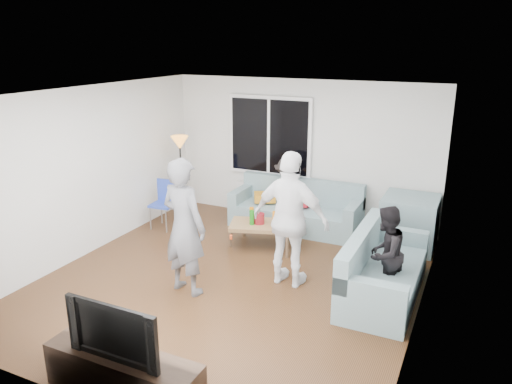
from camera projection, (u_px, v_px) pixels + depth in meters
The scene contains 31 objects.
floor at pixel (232, 281), 6.95m from camera, with size 5.00×5.50×0.04m, color #56351C.
ceiling at pixel (229, 92), 6.17m from camera, with size 5.00×5.50×0.04m, color white.
wall_back at pixel (302, 152), 8.95m from camera, with size 5.00×0.04×2.60m, color silver.
wall_front at pixel (77, 280), 4.16m from camera, with size 5.00×0.04×2.60m, color silver.
wall_left at pixel (86, 172), 7.58m from camera, with size 0.04×5.50×2.60m, color silver.
wall_right at pixel (427, 221), 5.54m from camera, with size 0.04×5.50×2.60m, color silver.
window_frame at pixel (270, 136), 9.05m from camera, with size 1.62×0.06×1.47m, color white.
window_glass at pixel (269, 137), 9.02m from camera, with size 1.50×0.02×1.35m, color black.
window_mullion at pixel (269, 137), 9.01m from camera, with size 0.05×0.03×1.35m, color white.
radiator at pixel (268, 201), 9.39m from camera, with size 1.30×0.12×0.62m, color silver.
potted_plant at pixel (283, 179), 9.09m from camera, with size 0.19×0.15×0.34m, color #336327.
vase at pixel (255, 179), 9.35m from camera, with size 0.17×0.17×0.18m, color silver.
sofa_back_section at pixel (295, 206), 8.74m from camera, with size 2.30×0.85×0.85m, color gray, non-canonical shape.
sofa_right_section at pixel (385, 265), 6.43m from camera, with size 0.85×2.00×0.85m, color gray, non-canonical shape.
sofa_corner at pixel (409, 222), 7.95m from camera, with size 0.85×0.85×0.85m, color gray.
cushion_yellow at pixel (265, 197), 8.94m from camera, with size 0.38×0.32×0.14m, color orange.
cushion_red at pixel (301, 201), 8.74m from camera, with size 0.36×0.30×0.13m, color maroon.
coffee_table at pixel (264, 235), 8.02m from camera, with size 1.10×0.60×0.40m, color olive.
pitcher at pixel (259, 219), 7.94m from camera, with size 0.17×0.17×0.17m, color maroon.
side_chair at pixel (163, 205), 8.76m from camera, with size 0.40×0.40×0.86m, color #2944B5, non-canonical shape.
floor_lamp at pixel (181, 178), 9.18m from camera, with size 0.32×0.32×1.56m, color orange, non-canonical shape.
player_left at pixel (184, 227), 6.39m from camera, with size 0.67×0.44×1.85m, color #515257.
player_right at pixel (291, 220), 6.59m from camera, with size 1.10×0.46×1.88m, color white.
spectator_right at pixel (385, 254), 6.28m from camera, with size 0.62×0.48×1.27m, color black.
spectator_back at pixel (287, 193), 8.78m from camera, with size 0.82×0.47×1.27m, color black.
tv_console at pixel (124, 374), 4.65m from camera, with size 1.60×0.40×0.44m, color #34241A.
television at pixel (119, 328), 4.50m from camera, with size 1.00×0.13×0.57m, color black.
bottle_b at pixel (252, 218), 7.89m from camera, with size 0.08×0.08×0.24m, color #1A8017.
bottle_d at pixel (275, 220), 7.75m from camera, with size 0.07×0.07×0.27m, color orange.
bottle_e at pixel (289, 217), 7.91m from camera, with size 0.07×0.07×0.23m, color black.
bottle_a at pixel (252, 214), 8.08m from camera, with size 0.07×0.07×0.22m, color orange.
Camera 1 is at (2.97, -5.52, 3.25)m, focal length 34.49 mm.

